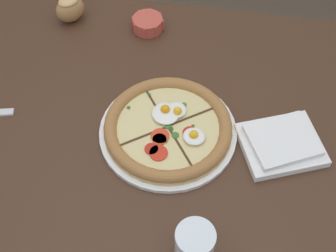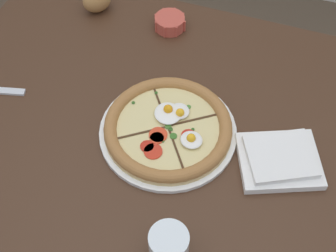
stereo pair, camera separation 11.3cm
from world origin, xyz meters
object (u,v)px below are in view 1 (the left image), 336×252
Objects in this scene: water_glass at (195,245)px; pizza at (168,128)px; dining_table at (143,139)px; napkin_folded at (281,143)px; ramekin_bowl at (148,23)px; bread_piece_near at (70,8)px.

pizza is at bearing 109.56° from water_glass.
dining_table is 4.85× the size of napkin_folded.
pizza is 1.45× the size of napkin_folded.
ramekin_bowl is 0.54m from napkin_folded.
napkin_folded is at bearing 60.25° from water_glass.
ramekin_bowl is (-0.12, 0.37, -0.00)m from pizza.
pizza reaches higher than napkin_folded.
napkin_folded is 2.11× the size of bread_piece_near.
water_glass is (0.23, -0.66, 0.02)m from ramekin_bowl.
ramekin_bowl is 0.41× the size of napkin_folded.
bread_piece_near is 0.81m from water_glass.
napkin_folded is (0.28, 0.00, -0.00)m from pizza.
pizza is 0.28m from napkin_folded.
bread_piece_near is (-0.28, 0.33, 0.14)m from dining_table.
dining_table is at bearing 152.45° from pizza.
water_glass reaches higher than bread_piece_near.
bread_piece_near is at bearing 134.12° from pizza.
dining_table is at bearing 118.57° from water_glass.
pizza is at bearing -27.55° from dining_table.
water_glass is (0.46, -0.66, -0.00)m from bread_piece_near.
napkin_folded is 0.34m from water_glass.
bread_piece_near is at bearing 130.44° from dining_table.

